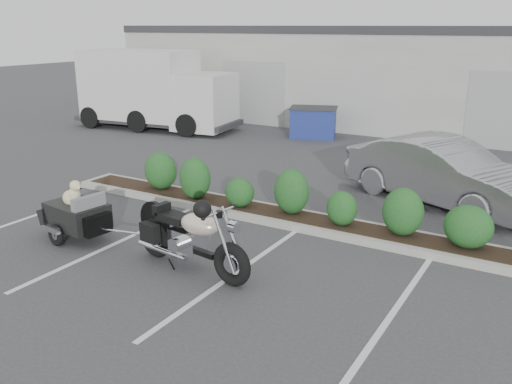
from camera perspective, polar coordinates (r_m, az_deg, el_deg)
The scene contains 8 objects.
ground at distance 10.32m, azimuth -6.19°, elevation -5.93°, with size 90.00×90.00×0.00m, color #38383A.
planter_kerb at distance 11.55m, azimuth 4.36°, elevation -2.91°, with size 12.00×1.00×0.15m, color #9E9E93.
building at distance 25.30m, azimuth 17.82°, elevation 11.79°, with size 26.00×10.00×4.00m, color #9EA099.
motorcycle at distance 9.24m, azimuth -6.98°, elevation -4.85°, with size 2.57×0.98×1.48m.
pet_trailer at distance 11.12m, azimuth -18.35°, elevation -2.18°, with size 2.07×1.17×1.22m.
sedan at distance 13.32m, azimuth 18.97°, elevation 2.02°, with size 1.62×4.64×1.53m, color #A2A1A8.
dumpster at distance 20.41m, azimuth 6.04°, elevation 7.33°, with size 2.00×1.67×1.13m.
delivery_truck at distance 22.39m, azimuth -10.55°, elevation 10.36°, with size 6.94×3.02×3.08m.
Camera 1 is at (5.77, -7.55, 4.04)m, focal length 38.00 mm.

